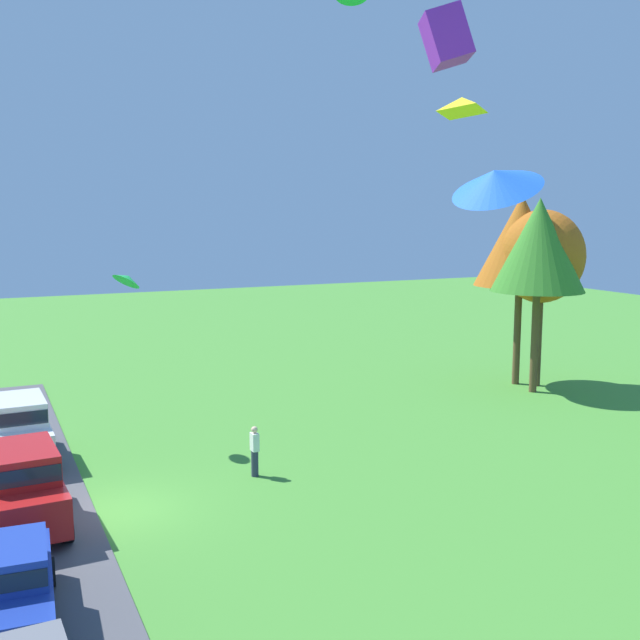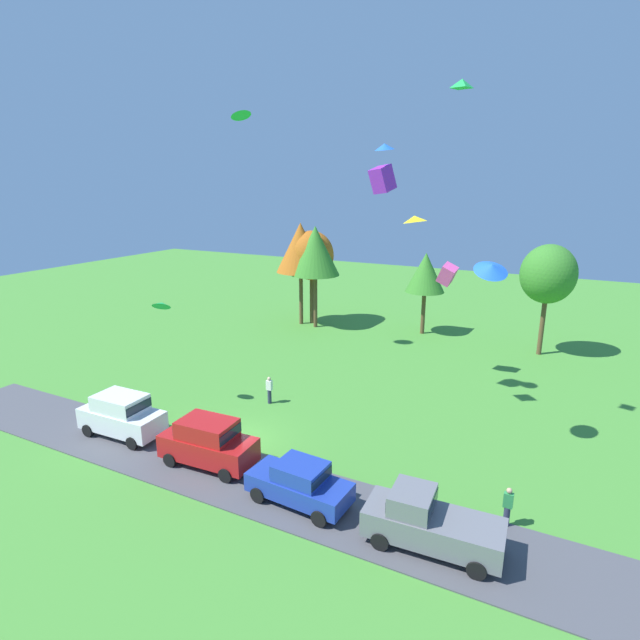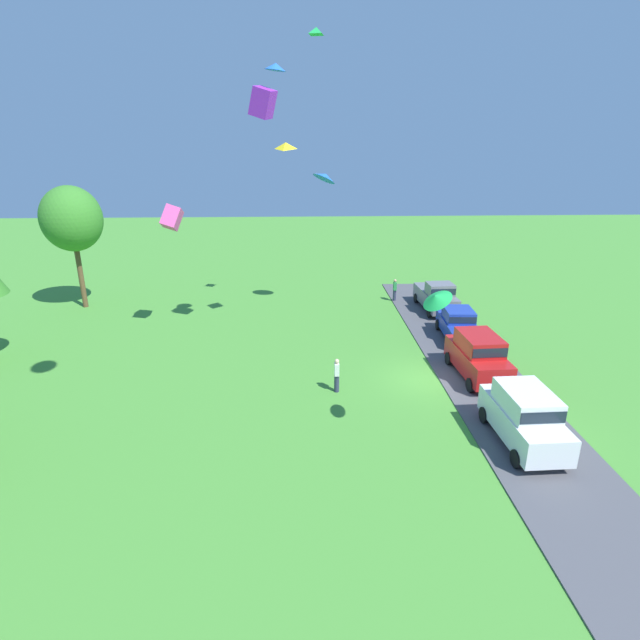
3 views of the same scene
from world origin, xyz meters
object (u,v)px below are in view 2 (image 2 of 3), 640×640
object	(u,v)px
tree_lone_near	(548,274)
tree_right_of_center	(301,248)
car_suv_far_end	(208,441)
person_beside_suv	(508,507)
tree_left_of_center	(311,256)
person_watching_sky	(269,390)
car_sedan_by_flagpole	(300,482)
kite_box_low_drifter	(382,179)
car_suv_mid_row	(122,414)
tree_far_left	(315,251)
kite_diamond_mid_center	(462,83)
kite_diamond_high_right	(414,219)
tree_center_back	(425,273)
kite_box_over_trees	(447,274)
car_pickup_near_entrance	(428,521)
kite_delta_near_flag	(162,304)
kite_delta_high_left	(241,113)
kite_delta_trailing_tail	(491,268)
kite_delta_topmost	(385,147)

from	to	relation	value
tree_lone_near	tree_right_of_center	bearing A→B (deg)	-178.06
car_suv_far_end	person_beside_suv	bearing A→B (deg)	7.69
tree_right_of_center	tree_left_of_center	bearing A→B (deg)	42.42
person_watching_sky	tree_left_of_center	size ratio (longest dim) A/B	0.19
car_sedan_by_flagpole	kite_box_low_drifter	bearing A→B (deg)	94.71
car_suv_mid_row	kite_box_low_drifter	xyz separation A→B (m)	(10.31, 10.45, 11.94)
tree_far_left	tree_lone_near	size ratio (longest dim) A/B	1.08
kite_diamond_mid_center	kite_diamond_high_right	size ratio (longest dim) A/B	0.78
kite_diamond_mid_center	tree_right_of_center	bearing A→B (deg)	137.02
tree_center_back	kite_box_over_trees	distance (m)	10.66
car_suv_far_end	kite_box_over_trees	xyz separation A→B (m)	(7.02, 16.36, 5.93)
car_suv_mid_row	car_pickup_near_entrance	world-z (taller)	car_suv_mid_row
car_suv_mid_row	person_beside_suv	distance (m)	19.20
tree_left_of_center	kite_delta_near_flag	xyz separation A→B (m)	(1.07, -20.41, -0.21)
tree_center_back	car_suv_far_end	bearing A→B (deg)	-96.48
person_watching_sky	tree_right_of_center	size ratio (longest dim) A/B	0.18
kite_delta_high_left	kite_delta_near_flag	distance (m)	14.95
car_pickup_near_entrance	tree_lone_near	bearing A→B (deg)	85.40
car_suv_mid_row	tree_left_of_center	distance (m)	25.05
tree_lone_near	kite_delta_trailing_tail	world-z (taller)	kite_delta_trailing_tail
tree_center_back	kite_delta_topmost	world-z (taller)	kite_delta_topmost
tree_lone_near	kite_delta_near_flag	size ratio (longest dim) A/B	8.17
tree_lone_near	kite_box_low_drifter	world-z (taller)	kite_box_low_drifter
kite_delta_trailing_tail	car_pickup_near_entrance	bearing A→B (deg)	-92.27
car_sedan_by_flagpole	tree_left_of_center	xyz separation A→B (m)	(-12.86, 25.29, 5.47)
car_suv_far_end	tree_far_left	world-z (taller)	tree_far_left
kite_box_over_trees	kite_delta_topmost	world-z (taller)	kite_delta_topmost
person_beside_suv	kite_diamond_high_right	size ratio (longest dim) A/B	1.67
kite_delta_high_left	kite_delta_trailing_tail	size ratio (longest dim) A/B	0.92
car_suv_far_end	kite_delta_near_flag	xyz separation A→B (m)	(-6.48, 4.25, 5.00)
person_beside_suv	kite_diamond_mid_center	bearing A→B (deg)	124.80
kite_diamond_high_right	person_beside_suv	bearing A→B (deg)	-49.89
car_pickup_near_entrance	car_sedan_by_flagpole	bearing A→B (deg)	178.84
car_pickup_near_entrance	kite_box_over_trees	world-z (taller)	kite_box_over_trees
car_suv_far_end	kite_delta_near_flag	bearing A→B (deg)	146.77
person_beside_suv	tree_far_left	size ratio (longest dim) A/B	0.18
car_suv_mid_row	kite_delta_high_left	size ratio (longest dim) A/B	3.26
tree_far_left	kite_delta_near_flag	xyz separation A→B (m)	(0.11, -19.36, -0.84)
tree_far_left	kite_delta_high_left	world-z (taller)	kite_delta_high_left
tree_lone_near	kite_delta_near_flag	world-z (taller)	tree_lone_near
kite_box_over_trees	kite_diamond_mid_center	bearing A→B (deg)	-76.94
kite_delta_high_left	kite_delta_near_flag	size ratio (longest dim) A/B	1.35
car_suv_far_end	tree_right_of_center	xyz separation A→B (m)	(-8.32, 23.96, 6.00)
tree_center_back	kite_box_low_drifter	xyz separation A→B (m)	(1.41, -15.41, 7.74)
kite_delta_high_left	kite_delta_trailing_tail	distance (m)	21.26
kite_diamond_mid_center	car_suv_far_end	bearing A→B (deg)	-139.04
kite_delta_trailing_tail	kite_box_low_drifter	world-z (taller)	kite_box_low_drifter
car_suv_mid_row	kite_delta_near_flag	bearing A→B (deg)	97.74
tree_far_left	kite_delta_topmost	world-z (taller)	kite_delta_topmost
person_watching_sky	kite_box_low_drifter	xyz separation A→B (m)	(5.61, 3.42, 12.36)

